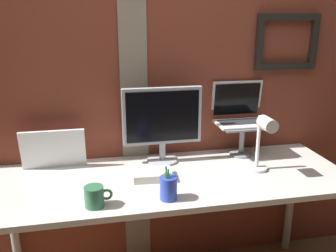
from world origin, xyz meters
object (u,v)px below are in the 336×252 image
at_px(whiteboard_panel, 53,149).
at_px(pen_cup, 168,188).
at_px(monitor, 162,119).
at_px(laptop, 239,110).
at_px(desk_lamp, 263,138).
at_px(coffee_mug, 95,197).

xyz_separation_m(whiteboard_panel, pen_cup, (0.55, -0.47, -0.06)).
xyz_separation_m(monitor, whiteboard_panel, (-0.61, 0.02, -0.14)).
xyz_separation_m(monitor, laptop, (0.49, 0.06, 0.01)).
bearing_deg(pen_cup, laptop, 43.48).
bearing_deg(laptop, monitor, -172.49).
distance_m(monitor, desk_lamp, 0.56).
distance_m(monitor, coffee_mug, 0.63).
bearing_deg(desk_lamp, monitor, 150.96).
bearing_deg(monitor, whiteboard_panel, 178.14).
bearing_deg(whiteboard_panel, pen_cup, -40.62).
height_order(laptop, desk_lamp, laptop).
bearing_deg(coffee_mug, whiteboard_panel, 114.74).
relative_size(desk_lamp, pen_cup, 1.95).
bearing_deg(laptop, whiteboard_panel, -177.68).
bearing_deg(monitor, pen_cup, -97.26).
xyz_separation_m(monitor, coffee_mug, (-0.39, -0.45, -0.21)).
height_order(monitor, pen_cup, monitor).
bearing_deg(desk_lamp, whiteboard_panel, 165.17).
bearing_deg(desk_lamp, coffee_mug, -168.25).
height_order(laptop, coffee_mug, laptop).
height_order(desk_lamp, coffee_mug, desk_lamp).
xyz_separation_m(laptop, whiteboard_panel, (-1.10, -0.04, -0.15)).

